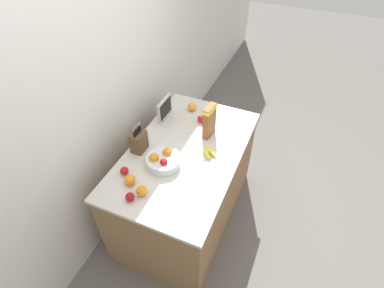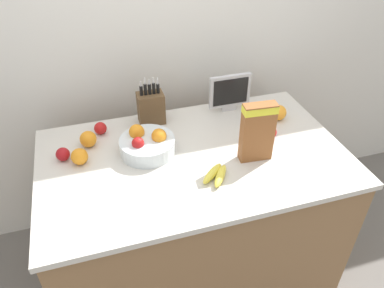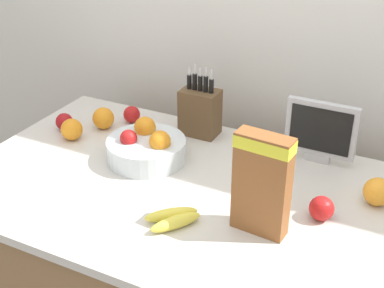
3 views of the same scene
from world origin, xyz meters
name	(u,v)px [view 3 (image 3 of 3)]	position (x,y,z in m)	size (l,w,h in m)	color
wall_back	(267,20)	(0.00, 0.67, 1.30)	(9.00, 0.06, 2.60)	silver
knife_block	(200,111)	(-0.14, 0.36, 1.01)	(0.14, 0.10, 0.28)	brown
small_monitor	(321,130)	(0.33, 0.36, 1.04)	(0.25, 0.03, 0.22)	#B7B7BC
cereal_box	(262,180)	(0.28, -0.11, 1.08)	(0.16, 0.07, 0.31)	brown
fruit_bowl	(147,147)	(-0.22, 0.10, 0.96)	(0.28, 0.28, 0.13)	silver
banana_bunch	(173,218)	(0.05, -0.19, 0.94)	(0.16, 0.17, 0.04)	yellow
apple_near_bananas	(322,208)	(0.43, 0.02, 0.95)	(0.07, 0.07, 0.07)	red
apple_middle	(64,122)	(-0.62, 0.15, 0.95)	(0.07, 0.07, 0.07)	#A31419
apple_rightmost	(132,114)	(-0.42, 0.33, 0.95)	(0.07, 0.07, 0.07)	red
orange_front_left	(72,129)	(-0.55, 0.10, 0.96)	(0.08, 0.08, 0.08)	orange
orange_near_bowl	(378,192)	(0.56, 0.18, 0.96)	(0.09, 0.09, 0.09)	orange
orange_front_center	(103,118)	(-0.49, 0.23, 0.96)	(0.09, 0.09, 0.09)	orange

